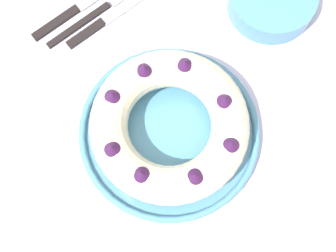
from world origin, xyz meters
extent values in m
plane|color=brown|center=(0.00, 0.00, 0.00)|extent=(8.00, 8.00, 0.00)
cube|color=silver|center=(0.00, 0.00, 0.72)|extent=(1.33, 1.30, 0.03)
cylinder|color=#518EB2|center=(-0.02, 0.00, 0.74)|extent=(0.30, 0.30, 0.01)
torus|color=#518EB2|center=(-0.02, 0.00, 0.75)|extent=(0.31, 0.31, 0.01)
torus|color=beige|center=(-0.02, 0.00, 0.79)|extent=(0.26, 0.26, 0.06)
cone|color=#3D1947|center=(0.02, -0.09, 0.83)|extent=(0.04, 0.04, 0.01)
cone|color=#3D1947|center=(0.08, -0.03, 0.83)|extent=(0.03, 0.03, 0.01)
cone|color=#3D1947|center=(0.07, 0.05, 0.83)|extent=(0.04, 0.04, 0.01)
cone|color=#3D1947|center=(0.01, 0.09, 0.83)|extent=(0.04, 0.04, 0.01)
cone|color=#3D1947|center=(-0.07, 0.08, 0.83)|extent=(0.03, 0.03, 0.01)
cone|color=#3D1947|center=(-0.11, 0.02, 0.83)|extent=(0.03, 0.03, 0.01)
cone|color=#3D1947|center=(-0.11, -0.05, 0.83)|extent=(0.04, 0.04, 0.01)
cone|color=#3D1947|center=(-0.04, -0.10, 0.83)|extent=(0.03, 0.03, 0.01)
cube|color=black|center=(-0.29, 0.00, 0.74)|extent=(0.01, 0.14, 0.01)
cube|color=black|center=(-0.32, -0.03, 0.74)|extent=(0.02, 0.10, 0.01)
cube|color=black|center=(-0.26, 0.00, 0.74)|extent=(0.02, 0.08, 0.01)
cube|color=silver|center=(-0.26, 0.09, 0.74)|extent=(0.02, 0.10, 0.00)
cylinder|color=#518EB2|center=(-0.09, 0.31, 0.76)|extent=(0.16, 0.16, 0.05)
camera|label=1|loc=(0.15, -0.14, 1.52)|focal=50.00mm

